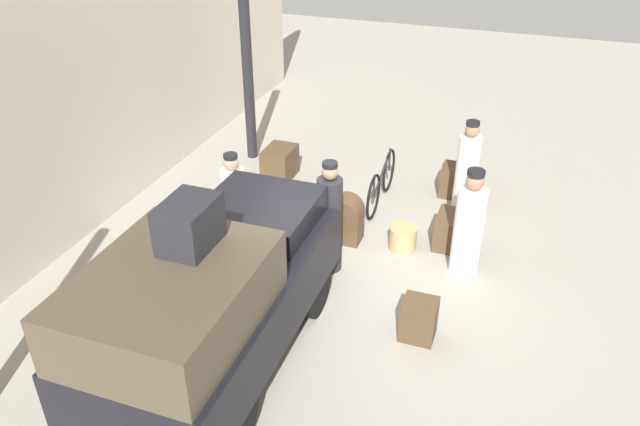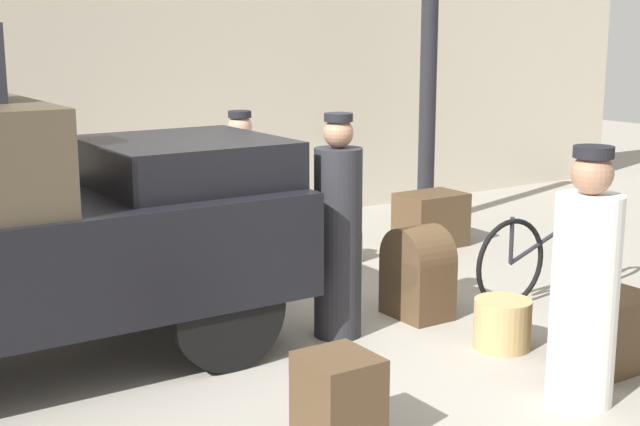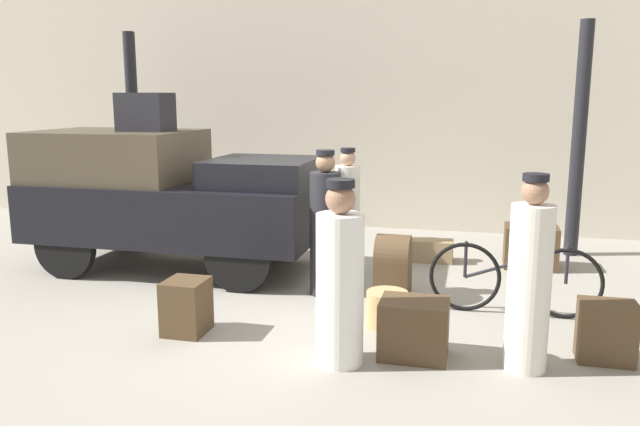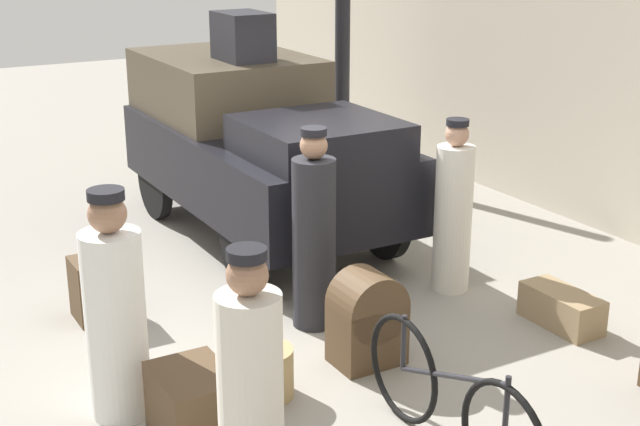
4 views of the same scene
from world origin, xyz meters
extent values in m
plane|color=gray|center=(0.00, 0.00, 0.00)|extent=(30.00, 30.00, 0.00)
cube|color=beige|center=(0.00, 4.08, 2.25)|extent=(16.00, 0.15, 4.50)
cylinder|color=black|center=(3.38, 2.77, 1.68)|extent=(0.20, 0.20, 3.36)
cylinder|color=black|center=(-0.73, 1.47, 0.42)|extent=(0.83, 0.12, 0.83)
cylinder|color=black|center=(-0.73, -0.09, 0.42)|extent=(0.83, 0.12, 0.83)
cube|color=black|center=(-1.91, 0.69, 0.81)|extent=(3.80, 1.72, 0.75)
cube|color=black|center=(-0.67, 0.69, 1.35)|extent=(1.33, 1.34, 0.34)
torus|color=black|center=(2.93, -0.12, 0.38)|extent=(0.76, 0.04, 0.76)
torus|color=black|center=(1.90, -0.12, 0.38)|extent=(0.76, 0.04, 0.76)
cylinder|color=#232328|center=(2.41, -0.12, 0.57)|extent=(1.04, 0.04, 0.41)
cylinder|color=#232328|center=(1.90, -0.12, 0.58)|extent=(0.04, 0.04, 0.40)
cylinder|color=#232328|center=(2.93, -0.12, 0.60)|extent=(0.04, 0.04, 0.43)
cylinder|color=tan|center=(1.15, -0.80, 0.18)|extent=(0.42, 0.42, 0.37)
cylinder|color=#232328|center=(0.29, 0.09, 0.72)|extent=(0.36, 0.36, 1.45)
sphere|color=#936B51|center=(0.29, 0.09, 1.56)|extent=(0.22, 0.22, 0.22)
cylinder|color=black|center=(0.29, 0.09, 1.68)|extent=(0.21, 0.21, 0.06)
cylinder|color=silver|center=(0.26, 1.56, 0.68)|extent=(0.34, 0.34, 1.36)
sphere|color=tan|center=(0.26, 1.56, 1.47)|extent=(0.21, 0.21, 0.21)
cylinder|color=black|center=(0.26, 1.56, 1.58)|extent=(0.20, 0.20, 0.06)
cylinder|color=white|center=(0.87, -1.77, 0.67)|extent=(0.41, 0.41, 1.33)
sphere|color=#936B51|center=(0.87, -1.77, 1.46)|extent=(0.26, 0.26, 0.26)
cylinder|color=black|center=(0.87, -1.77, 1.59)|extent=(0.24, 0.24, 0.07)
cube|color=#4C3823|center=(-0.75, -1.44, 0.27)|extent=(0.39, 0.42, 0.54)
cube|color=#4C3823|center=(2.74, 1.90, 0.29)|extent=(0.70, 0.51, 0.57)
cube|color=#937A56|center=(1.35, 1.89, 0.15)|extent=(0.72, 0.33, 0.31)
cube|color=#4C3823|center=(1.09, 0.11, 0.25)|extent=(0.39, 0.53, 0.49)
cylinder|color=#4C3823|center=(1.09, 0.11, 0.49)|extent=(0.39, 0.53, 0.53)
cube|color=#4C3823|center=(1.48, -1.48, 0.26)|extent=(0.60, 0.46, 0.52)
camera|label=1|loc=(-6.81, -2.31, 5.33)|focal=35.00mm
camera|label=2|loc=(-3.39, -5.29, 2.33)|focal=50.00mm
camera|label=3|loc=(1.94, -6.81, 2.31)|focal=35.00mm
camera|label=4|loc=(6.30, -3.28, 3.29)|focal=50.00mm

